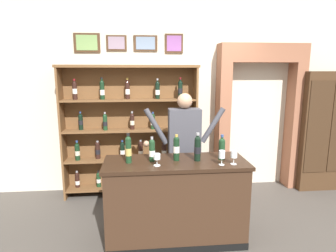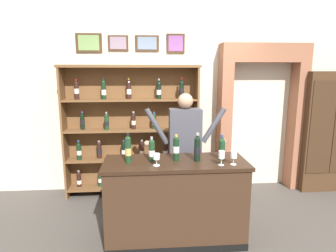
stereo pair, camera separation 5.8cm
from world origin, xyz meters
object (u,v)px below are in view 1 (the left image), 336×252
object	(u,v)px
wine_glass_center	(234,155)
wine_glass_right	(157,157)
wine_shelf	(130,128)
shopkeeper	(184,141)
tasting_bottle_bianco	(176,148)
side_cabinet	(322,131)
tasting_bottle_super_tuscan	(198,148)
tasting_counter	(175,201)
wine_glass_left	(222,155)
tasting_bottle_rosso	(152,150)
tasting_bottle_brunello	(128,149)
tasting_bottle_vin_santo	(222,148)

from	to	relation	value
wine_glass_center	wine_glass_right	world-z (taller)	wine_glass_center
wine_shelf	shopkeeper	world-z (taller)	wine_shelf
tasting_bottle_bianco	side_cabinet	bearing A→B (deg)	26.48
wine_glass_right	tasting_bottle_super_tuscan	bearing A→B (deg)	15.70
side_cabinet	wine_glass_center	distance (m)	2.49
tasting_counter	wine_glass_left	xyz separation A→B (m)	(0.47, -0.18, 0.59)
shopkeeper	wine_glass_left	world-z (taller)	shopkeeper
tasting_bottle_rosso	tasting_bottle_bianco	distance (m)	0.27
tasting_bottle_rosso	wine_glass_center	xyz separation A→B (m)	(0.87, -0.20, -0.02)
tasting_bottle_brunello	side_cabinet	bearing A→B (deg)	22.99
tasting_counter	tasting_bottle_vin_santo	size ratio (longest dim) A/B	5.58
wine_shelf	tasting_counter	bearing A→B (deg)	-67.87
tasting_bottle_vin_santo	wine_glass_right	distance (m)	0.76
tasting_bottle_brunello	tasting_bottle_bianco	world-z (taller)	tasting_bottle_brunello
wine_shelf	tasting_bottle_super_tuscan	distance (m)	1.56
tasting_counter	tasting_bottle_super_tuscan	distance (m)	0.68
tasting_bottle_bianco	wine_glass_left	world-z (taller)	tasting_bottle_bianco
tasting_counter	tasting_bottle_rosso	size ratio (longest dim) A/B	5.80
tasting_counter	wine_glass_right	world-z (taller)	wine_glass_right
tasting_bottle_vin_santo	wine_glass_center	size ratio (longest dim) A/B	1.90
tasting_bottle_vin_santo	wine_glass_left	size ratio (longest dim) A/B	1.80
side_cabinet	wine_shelf	bearing A→B (deg)	179.59
tasting_bottle_brunello	tasting_bottle_vin_santo	xyz separation A→B (m)	(1.05, 0.03, -0.03)
tasting_bottle_vin_santo	tasting_bottle_super_tuscan	bearing A→B (deg)	-175.14
tasting_counter	tasting_bottle_vin_santo	world-z (taller)	tasting_bottle_vin_santo
side_cabinet	tasting_bottle_vin_santo	distance (m)	2.45
tasting_counter	tasting_bottle_rosso	distance (m)	0.66
tasting_bottle_bianco	tasting_bottle_super_tuscan	size ratio (longest dim) A/B	0.93
tasting_counter	wine_glass_left	size ratio (longest dim) A/B	10.03
wine_shelf	tasting_bottle_vin_santo	world-z (taller)	wine_shelf
tasting_bottle_rosso	tasting_bottle_bianco	xyz separation A→B (m)	(0.27, -0.00, 0.02)
side_cabinet	tasting_counter	bearing A→B (deg)	-153.18
tasting_bottle_rosso	tasting_bottle_super_tuscan	size ratio (longest dim) A/B	0.87
wine_shelf	wine_glass_left	distance (m)	1.83
tasting_counter	wine_shelf	bearing A→B (deg)	112.13
tasting_counter	tasting_bottle_vin_santo	bearing A→B (deg)	1.71
tasting_counter	shopkeeper	distance (m)	0.87
wine_glass_center	wine_glass_right	bearing A→B (deg)	177.75
shopkeeper	tasting_bottle_bianco	world-z (taller)	shopkeeper
tasting_bottle_vin_santo	tasting_bottle_brunello	bearing A→B (deg)	-178.62
side_cabinet	wine_glass_center	size ratio (longest dim) A/B	12.79
tasting_bottle_bianco	wine_glass_right	size ratio (longest dim) A/B	2.24
tasting_bottle_rosso	side_cabinet	bearing A→B (deg)	24.21
tasting_bottle_vin_santo	wine_glass_left	distance (m)	0.20
tasting_bottle_brunello	tasting_bottle_vin_santo	bearing A→B (deg)	1.38
tasting_bottle_brunello	wine_glass_right	world-z (taller)	tasting_bottle_brunello
tasting_bottle_bianco	tasting_bottle_super_tuscan	xyz separation A→B (m)	(0.23, -0.03, 0.00)
wine_glass_center	tasting_counter	bearing A→B (deg)	164.39
tasting_bottle_brunello	wine_glass_left	bearing A→B (deg)	-9.73
tasting_bottle_brunello	wine_glass_left	xyz separation A→B (m)	(0.99, -0.17, -0.04)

